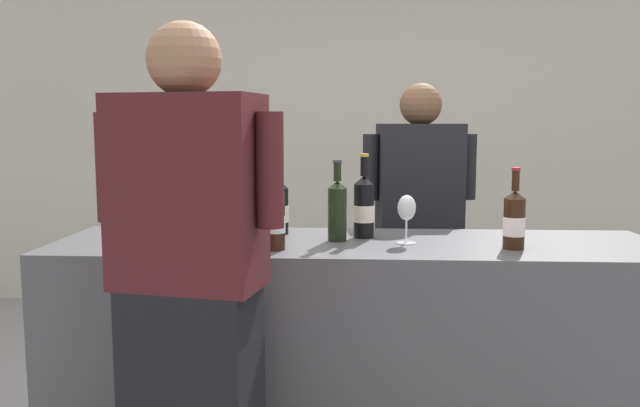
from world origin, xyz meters
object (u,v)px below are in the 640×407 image
(wine_bottle_2, at_px, (172,215))
(person_guest, at_px, (191,317))
(wine_glass, at_px, (407,210))
(wine_bottle_6, at_px, (514,220))
(wine_bottle_4, at_px, (337,209))
(person_server, at_px, (418,250))
(wine_bottle_3, at_px, (274,216))
(wine_bottle_0, at_px, (239,213))
(wine_bottle_1, at_px, (364,207))
(wine_bottle_5, at_px, (279,207))

(wine_bottle_2, height_order, person_guest, person_guest)
(wine_bottle_2, distance_m, wine_glass, 0.89)
(wine_bottle_6, bearing_deg, wine_bottle_2, -178.92)
(wine_bottle_4, bearing_deg, person_server, 61.35)
(wine_bottle_2, distance_m, wine_bottle_3, 0.39)
(wine_bottle_0, bearing_deg, person_guest, -95.78)
(wine_bottle_1, relative_size, person_server, 0.21)
(wine_bottle_4, bearing_deg, wine_bottle_3, -139.96)
(wine_bottle_3, bearing_deg, wine_bottle_4, 40.04)
(wine_bottle_3, relative_size, wine_glass, 1.88)
(wine_bottle_4, distance_m, wine_bottle_6, 0.67)
(wine_bottle_5, bearing_deg, person_server, 41.67)
(wine_bottle_1, height_order, wine_bottle_2, wine_bottle_1)
(wine_bottle_1, bearing_deg, wine_glass, -38.16)
(wine_bottle_3, bearing_deg, wine_bottle_2, 173.95)
(wine_bottle_1, height_order, wine_bottle_5, wine_bottle_1)
(wine_bottle_3, height_order, wine_glass, wine_bottle_3)
(wine_bottle_3, bearing_deg, person_server, 55.72)
(wine_bottle_0, bearing_deg, wine_bottle_3, -34.84)
(wine_bottle_6, distance_m, wine_glass, 0.40)
(wine_bottle_3, relative_size, wine_bottle_5, 1.05)
(wine_bottle_4, relative_size, wine_glass, 1.70)
(wine_bottle_2, xyz_separation_m, wine_bottle_3, (0.39, -0.04, 0.01))
(person_server, bearing_deg, person_guest, -121.36)
(wine_bottle_0, relative_size, person_server, 0.19)
(wine_bottle_2, relative_size, person_guest, 0.19)
(wine_bottle_2, xyz_separation_m, person_guest, (0.19, -0.48, -0.24))
(wine_bottle_0, xyz_separation_m, wine_bottle_1, (0.48, 0.17, 0.01))
(wine_glass, bearing_deg, wine_bottle_6, -11.92)
(wine_bottle_0, relative_size, wine_bottle_6, 1.04)
(wine_bottle_3, bearing_deg, wine_glass, 16.67)
(wine_bottle_5, distance_m, person_guest, 0.83)
(wine_bottle_3, bearing_deg, person_guest, -114.83)
(wine_bottle_3, xyz_separation_m, wine_bottle_5, (-0.02, 0.33, -0.01))
(wine_bottle_6, bearing_deg, wine_glass, 168.08)
(wine_bottle_5, relative_size, person_guest, 0.19)
(wine_bottle_4, bearing_deg, wine_bottle_6, -10.62)
(wine_bottle_6, bearing_deg, wine_bottle_1, 159.17)
(person_server, relative_size, person_guest, 0.94)
(wine_bottle_0, height_order, wine_bottle_1, wine_bottle_1)
(wine_bottle_5, height_order, wine_bottle_6, wine_bottle_5)
(wine_bottle_5, xyz_separation_m, wine_glass, (0.51, -0.19, 0.01))
(wine_glass, relative_size, person_guest, 0.11)
(wine_bottle_2, bearing_deg, wine_bottle_1, 17.96)
(wine_bottle_3, xyz_separation_m, person_server, (0.61, 0.90, -0.30))
(wine_bottle_4, bearing_deg, wine_bottle_1, 39.44)
(wine_bottle_2, bearing_deg, wine_bottle_3, -6.05)
(wine_bottle_1, bearing_deg, wine_bottle_4, -140.56)
(wine_bottle_4, distance_m, person_server, 0.86)
(wine_bottle_2, height_order, wine_bottle_6, wine_bottle_2)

